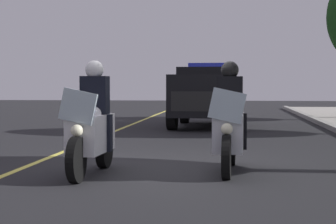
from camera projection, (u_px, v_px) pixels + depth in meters
name	position (u px, v px, depth m)	size (l,w,h in m)	color
ground_plane	(168.00, 167.00, 9.66)	(80.00, 80.00, 0.00)	black
lane_stripe_center	(32.00, 164.00, 9.91)	(48.00, 0.12, 0.01)	#E0D14C
police_motorcycle_lead_left	(92.00, 128.00, 8.75)	(2.14, 0.59, 1.72)	black
police_motorcycle_lead_right	(229.00, 127.00, 9.06)	(2.14, 0.59, 1.72)	black
police_suv	(207.00, 93.00, 18.87)	(4.98, 2.24, 2.05)	black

